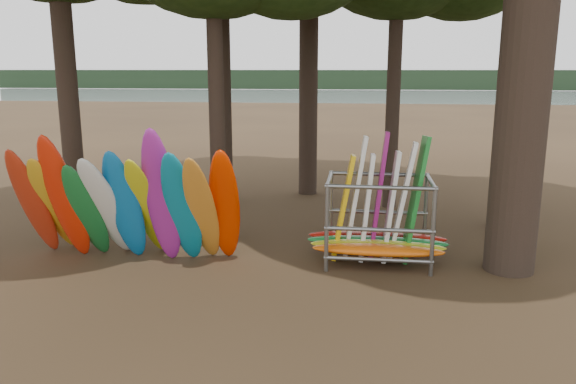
# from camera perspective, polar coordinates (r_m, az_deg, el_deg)

# --- Properties ---
(ground) EXTENTS (120.00, 120.00, 0.00)m
(ground) POSITION_cam_1_polar(r_m,az_deg,el_deg) (12.02, -0.57, -8.08)
(ground) COLOR #47331E
(ground) RESTS_ON ground
(lake) EXTENTS (160.00, 160.00, 0.00)m
(lake) POSITION_cam_1_polar(r_m,az_deg,el_deg) (71.29, 6.33, 8.94)
(lake) COLOR gray
(lake) RESTS_ON ground
(far_shore) EXTENTS (160.00, 4.00, 4.00)m
(far_shore) POSITION_cam_1_polar(r_m,az_deg,el_deg) (121.17, 6.93, 11.27)
(far_shore) COLOR black
(far_shore) RESTS_ON ground
(kayak_row) EXTENTS (5.17, 2.09, 3.19)m
(kayak_row) POSITION_cam_1_polar(r_m,az_deg,el_deg) (12.69, -16.32, -1.31)
(kayak_row) COLOR #B02811
(kayak_row) RESTS_ON ground
(storage_rack) EXTENTS (3.17, 1.51, 2.89)m
(storage_rack) POSITION_cam_1_polar(r_m,az_deg,el_deg) (12.52, 9.15, -3.09)
(storage_rack) COLOR slate
(storage_rack) RESTS_ON ground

